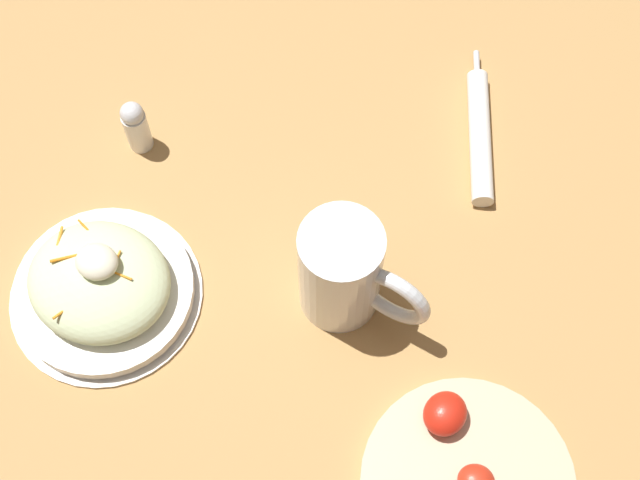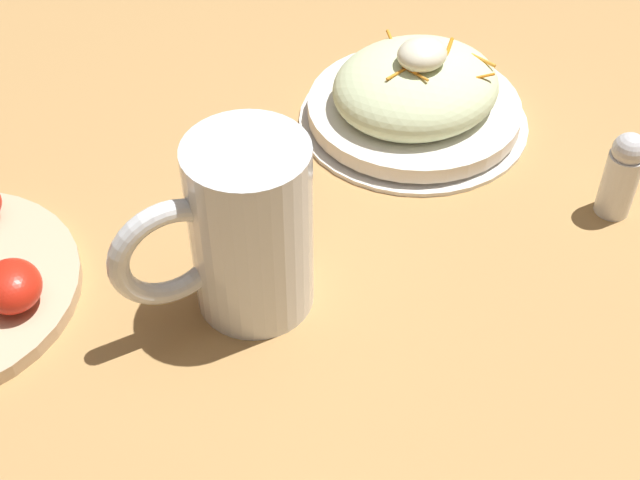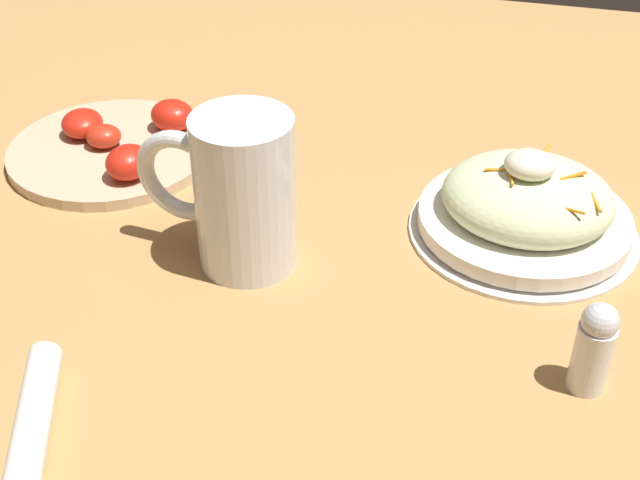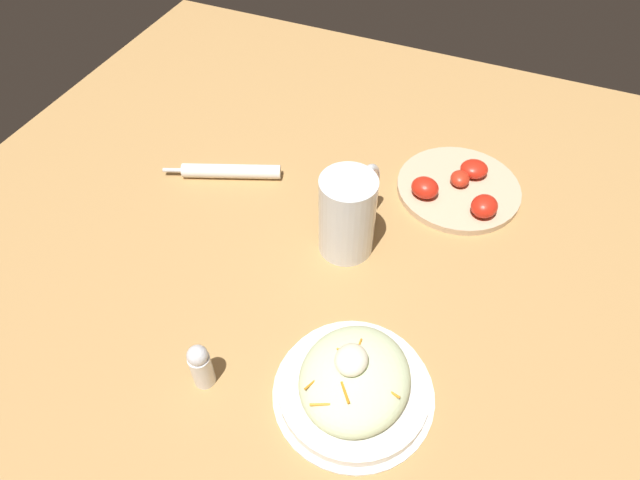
{
  "view_description": "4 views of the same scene",
  "coord_description": "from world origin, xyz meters",
  "views": [
    {
      "loc": [
        0.2,
        -0.36,
        0.94
      ],
      "look_at": [
        0.03,
        0.01,
        0.09
      ],
      "focal_mm": 50.55,
      "sensor_mm": 36.0,
      "label": 1
    },
    {
      "loc": [
        0.29,
        0.4,
        0.51
      ],
      "look_at": [
        0.03,
        0.04,
        0.08
      ],
      "focal_mm": 49.87,
      "sensor_mm": 36.0,
      "label": 2
    },
    {
      "loc": [
        -0.16,
        0.59,
        0.49
      ],
      "look_at": [
        -0.01,
        0.02,
        0.05
      ],
      "focal_mm": 49.24,
      "sensor_mm": 36.0,
      "label": 3
    },
    {
      "loc": [
        -0.5,
        -0.2,
        0.69
      ],
      "look_at": [
        0.01,
        0.02,
        0.06
      ],
      "focal_mm": 31.05,
      "sensor_mm": 36.0,
      "label": 4
    }
  ],
  "objects": [
    {
      "name": "salt_shaker",
      "position": [
        -0.23,
        0.08,
        0.04
      ],
      "size": [
        0.03,
        0.03,
        0.08
      ],
      "color": "white",
      "rests_on": "ground_plane"
    },
    {
      "name": "salad_plate",
      "position": [
        -0.17,
        -0.11,
        0.03
      ],
      "size": [
        0.22,
        0.22,
        0.09
      ],
      "color": "white",
      "rests_on": "ground_plane"
    },
    {
      "name": "napkin_roll",
      "position": [
        0.14,
        0.25,
        0.01
      ],
      "size": [
        0.09,
        0.21,
        0.03
      ],
      "color": "white",
      "rests_on": "ground_plane"
    },
    {
      "name": "ground_plane",
      "position": [
        0.0,
        0.0,
        0.0
      ],
      "size": [
        1.43,
        1.43,
        0.0
      ],
      "primitive_type": "plane",
      "color": "#B2844C"
    },
    {
      "name": "beer_mug",
      "position": [
        0.07,
        -0.01,
        0.06
      ],
      "size": [
        0.15,
        0.09,
        0.14
      ],
      "color": "white",
      "rests_on": "ground_plane"
    }
  ]
}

